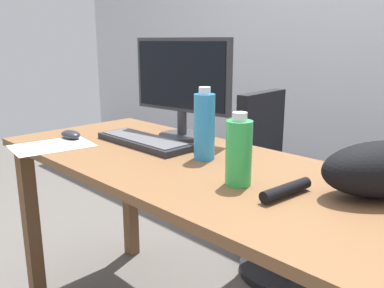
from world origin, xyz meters
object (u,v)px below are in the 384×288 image
at_px(computer_mouse, 71,135).
at_px(spray_bottle, 239,152).
at_px(keyboard, 144,141).
at_px(water_bottle, 204,126).
at_px(monitor, 182,85).
at_px(office_chair, 282,198).

bearing_deg(computer_mouse, spray_bottle, 4.45).
relative_size(keyboard, water_bottle, 1.75).
height_order(monitor, computer_mouse, monitor).
relative_size(monitor, water_bottle, 1.90).
height_order(monitor, spray_bottle, monitor).
bearing_deg(monitor, office_chair, 68.17).
bearing_deg(monitor, computer_mouse, -132.35).
distance_m(monitor, spray_bottle, 0.62).
height_order(office_chair, monitor, monitor).
relative_size(office_chair, spray_bottle, 4.33).
bearing_deg(spray_bottle, monitor, 152.35).
distance_m(monitor, keyboard, 0.28).
xyz_separation_m(monitor, water_bottle, (0.29, -0.16, -0.11)).
relative_size(keyboard, computer_mouse, 4.00).
xyz_separation_m(keyboard, water_bottle, (0.31, 0.02, 0.10)).
bearing_deg(keyboard, spray_bottle, -9.65).
bearing_deg(computer_mouse, monitor, 47.65).
distance_m(keyboard, computer_mouse, 0.33).
bearing_deg(water_bottle, monitor, 150.57).
relative_size(monitor, keyboard, 1.09).
bearing_deg(computer_mouse, water_bottle, 17.07).
relative_size(office_chair, monitor, 1.91).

